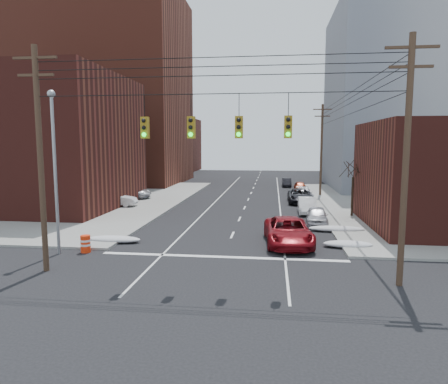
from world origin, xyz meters
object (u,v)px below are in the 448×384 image
(parked_car_a, at_px, (317,216))
(parked_car_c, at_px, (300,196))
(lot_car_d, at_px, (72,193))
(construction_barrel, at_px, (86,244))
(parked_car_f, at_px, (287,182))
(parked_car_e, at_px, (300,186))
(red_pickup, at_px, (288,231))
(lot_car_a, at_px, (116,199))
(parked_car_b, at_px, (307,205))
(lot_car_c, at_px, (34,202))
(lot_car_b, at_px, (129,192))
(parked_car_d, at_px, (304,193))

(parked_car_a, distance_m, parked_car_c, 11.53)
(lot_car_d, bearing_deg, parked_car_a, -93.71)
(parked_car_c, relative_size, construction_barrel, 5.34)
(parked_car_f, bearing_deg, lot_car_d, -144.55)
(parked_car_e, bearing_deg, red_pickup, -95.78)
(parked_car_a, xyz_separation_m, lot_car_a, (-19.06, 6.05, 0.15))
(parked_car_a, relative_size, lot_car_d, 1.09)
(parked_car_e, distance_m, construction_barrel, 35.35)
(parked_car_b, xyz_separation_m, parked_car_f, (-1.10, 22.85, -0.11))
(lot_car_c, bearing_deg, construction_barrel, -117.97)
(parked_car_b, distance_m, lot_car_b, 20.66)
(lot_car_d, bearing_deg, parked_car_b, -83.70)
(lot_car_b, height_order, construction_barrel, lot_car_b)
(red_pickup, height_order, parked_car_f, red_pickup)
(lot_car_a, distance_m, lot_car_c, 7.39)
(parked_car_a, distance_m, parked_car_d, 14.84)
(lot_car_c, bearing_deg, red_pickup, -91.38)
(parked_car_d, distance_m, construction_barrel, 28.76)
(parked_car_f, height_order, lot_car_c, lot_car_c)
(red_pickup, relative_size, parked_car_b, 1.36)
(parked_car_d, relative_size, parked_car_e, 1.14)
(parked_car_e, bearing_deg, lot_car_c, -143.08)
(parked_car_a, distance_m, parked_car_e, 22.25)
(lot_car_a, bearing_deg, parked_car_e, -53.71)
(lot_car_b, bearing_deg, parked_car_c, -84.23)
(parked_car_a, height_order, construction_barrel, parked_car_a)
(parked_car_f, xyz_separation_m, lot_car_c, (-24.09, -25.35, 0.30))
(red_pickup, xyz_separation_m, lot_car_a, (-16.56, 12.68, 0.01))
(parked_car_c, height_order, lot_car_c, lot_car_c)
(parked_car_c, xyz_separation_m, lot_car_c, (-24.97, -8.97, 0.17))
(parked_car_c, height_order, parked_car_d, parked_car_c)
(parked_car_d, relative_size, lot_car_d, 1.16)
(red_pickup, relative_size, parked_car_d, 1.39)
(parked_car_d, height_order, lot_car_a, lot_car_a)
(parked_car_d, bearing_deg, parked_car_b, -96.12)
(parked_car_b, distance_m, lot_car_a, 18.72)
(parked_car_f, xyz_separation_m, lot_car_d, (-24.49, -17.54, 0.17))
(lot_car_c, bearing_deg, lot_car_b, -11.07)
(construction_barrel, bearing_deg, parked_car_b, 46.97)
(parked_car_b, relative_size, construction_barrel, 4.37)
(parked_car_b, xyz_separation_m, lot_car_b, (-19.49, 6.86, 0.14))
(parked_car_d, distance_m, lot_car_c, 28.49)
(parked_car_d, relative_size, lot_car_b, 0.84)
(parked_car_e, relative_size, lot_car_a, 0.91)
(parked_car_d, distance_m, lot_car_a, 21.11)
(parked_car_a, relative_size, parked_car_d, 0.94)
(lot_car_a, relative_size, lot_car_c, 0.79)
(lot_car_d, distance_m, construction_barrel, 23.39)
(parked_car_d, distance_m, lot_car_b, 20.20)
(parked_car_b, relative_size, parked_car_d, 1.02)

